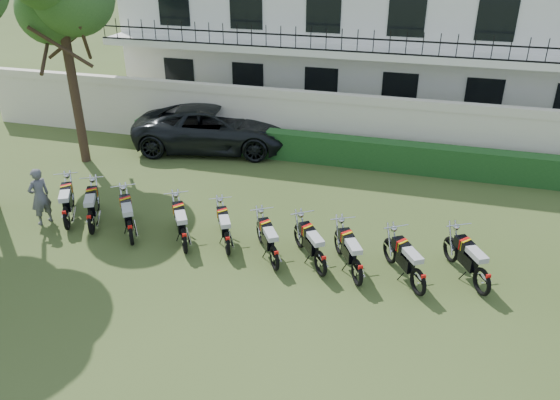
% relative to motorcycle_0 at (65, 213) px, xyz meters
% --- Properties ---
extents(ground, '(100.00, 100.00, 0.00)m').
position_rel_motorcycle_0_xyz_m(ground, '(6.57, -0.47, -0.53)').
color(ground, '#38481D').
rests_on(ground, ground).
extents(perimeter_wall, '(30.00, 0.35, 2.30)m').
position_rel_motorcycle_0_xyz_m(perimeter_wall, '(6.57, 7.53, 0.64)').
color(perimeter_wall, beige).
rests_on(perimeter_wall, ground).
extents(hedge, '(18.00, 0.60, 1.00)m').
position_rel_motorcycle_0_xyz_m(hedge, '(7.57, 6.73, -0.03)').
color(hedge, '#17411A').
rests_on(hedge, ground).
extents(building, '(20.40, 9.60, 7.40)m').
position_rel_motorcycle_0_xyz_m(building, '(6.57, 13.49, 3.18)').
color(building, white).
rests_on(building, ground).
extents(motorcycle_0, '(1.15, 1.88, 1.15)m').
position_rel_motorcycle_0_xyz_m(motorcycle_0, '(0.00, 0.00, 0.00)').
color(motorcycle_0, black).
rests_on(motorcycle_0, ground).
extents(motorcycle_1, '(1.07, 1.90, 1.14)m').
position_rel_motorcycle_0_xyz_m(motorcycle_1, '(0.79, -0.02, -0.01)').
color(motorcycle_1, black).
rests_on(motorcycle_1, ground).
extents(motorcycle_2, '(1.28, 1.80, 1.15)m').
position_rel_motorcycle_0_xyz_m(motorcycle_2, '(2.10, -0.23, -0.00)').
color(motorcycle_2, black).
rests_on(motorcycle_2, ground).
extents(motorcycle_3, '(1.19, 1.82, 1.14)m').
position_rel_motorcycle_0_xyz_m(motorcycle_3, '(3.63, -0.21, -0.01)').
color(motorcycle_3, black).
rests_on(motorcycle_3, ground).
extents(motorcycle_4, '(1.01, 1.75, 1.06)m').
position_rel_motorcycle_0_xyz_m(motorcycle_4, '(4.72, -0.00, -0.05)').
color(motorcycle_4, black).
rests_on(motorcycle_4, ground).
extents(motorcycle_5, '(1.14, 1.74, 1.08)m').
position_rel_motorcycle_0_xyz_m(motorcycle_5, '(6.07, -0.33, -0.03)').
color(motorcycle_5, black).
rests_on(motorcycle_5, ground).
extents(motorcycle_6, '(1.25, 1.71, 1.11)m').
position_rel_motorcycle_0_xyz_m(motorcycle_6, '(7.19, -0.27, -0.02)').
color(motorcycle_6, black).
rests_on(motorcycle_6, ground).
extents(motorcycle_7, '(1.06, 1.87, 1.12)m').
position_rel_motorcycle_0_xyz_m(motorcycle_7, '(8.09, -0.41, -0.02)').
color(motorcycle_7, black).
rests_on(motorcycle_7, ground).
extents(motorcycle_8, '(1.17, 1.78, 1.12)m').
position_rel_motorcycle_0_xyz_m(motorcycle_8, '(9.48, -0.41, -0.02)').
color(motorcycle_8, black).
rests_on(motorcycle_8, ground).
extents(motorcycle_9, '(1.10, 1.87, 1.13)m').
position_rel_motorcycle_0_xyz_m(motorcycle_9, '(10.87, -0.01, -0.01)').
color(motorcycle_9, black).
rests_on(motorcycle_9, ground).
extents(suv, '(6.25, 3.78, 1.62)m').
position_rel_motorcycle_0_xyz_m(suv, '(1.59, 6.92, 0.28)').
color(suv, black).
rests_on(suv, ground).
extents(inspector, '(0.59, 0.71, 1.67)m').
position_rel_motorcycle_0_xyz_m(inspector, '(-0.89, 0.19, 0.30)').
color(inspector, slate).
rests_on(inspector, ground).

